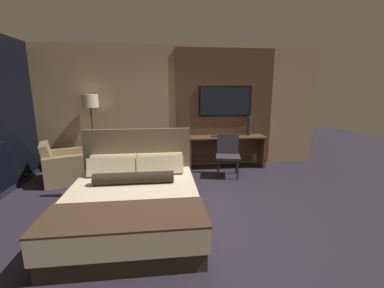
{
  "coord_description": "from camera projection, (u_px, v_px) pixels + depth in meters",
  "views": [
    {
      "loc": [
        -0.21,
        -3.46,
        1.86
      ],
      "look_at": [
        0.33,
        1.08,
        0.85
      ],
      "focal_mm": 24.0,
      "sensor_mm": 36.0,
      "label": 1
    }
  ],
  "objects": [
    {
      "name": "ground_plane",
      "position": [
        178.0,
        217.0,
        3.78
      ],
      "size": [
        16.0,
        16.0,
        0.0
      ],
      "primitive_type": "plane",
      "color": "#28232D"
    },
    {
      "name": "wall_back_tv_panel",
      "position": [
        178.0,
        108.0,
        6.02
      ],
      "size": [
        7.2,
        0.09,
        2.8
      ],
      "color": "tan",
      "rests_on": "ground_plane"
    },
    {
      "name": "bed",
      "position": [
        134.0,
        201.0,
        3.58
      ],
      "size": [
        1.79,
        2.14,
        1.18
      ],
      "color": "#33281E",
      "rests_on": "ground_plane"
    },
    {
      "name": "desk",
      "position": [
        226.0,
        146.0,
        6.09
      ],
      "size": [
        1.82,
        0.46,
        0.75
      ],
      "color": "brown",
      "rests_on": "ground_plane"
    },
    {
      "name": "tv",
      "position": [
        225.0,
        101.0,
        6.04
      ],
      "size": [
        1.26,
        0.04,
        0.71
      ],
      "color": "black"
    },
    {
      "name": "desk_chair",
      "position": [
        228.0,
        152.0,
        5.51
      ],
      "size": [
        0.59,
        0.59,
        0.88
      ],
      "rotation": [
        0.0,
        0.0,
        -0.21
      ],
      "color": "#38333D",
      "rests_on": "ground_plane"
    },
    {
      "name": "armchair_by_window",
      "position": [
        65.0,
        167.0,
        5.2
      ],
      "size": [
        1.05,
        1.08,
        0.82
      ],
      "rotation": [
        0.0,
        0.0,
        1.93
      ],
      "color": "olive",
      "rests_on": "ground_plane"
    },
    {
      "name": "floor_lamp",
      "position": [
        91.0,
        107.0,
        5.54
      ],
      "size": [
        0.34,
        0.34,
        1.72
      ],
      "color": "#282623",
      "rests_on": "ground_plane"
    },
    {
      "name": "vase_tall",
      "position": [
        249.0,
        126.0,
        6.12
      ],
      "size": [
        0.11,
        0.11,
        0.44
      ],
      "color": "#333338",
      "rests_on": "desk"
    },
    {
      "name": "book",
      "position": [
        217.0,
        136.0,
        5.96
      ],
      "size": [
        0.24,
        0.18,
        0.03
      ],
      "color": "#332D28",
      "rests_on": "desk"
    }
  ]
}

